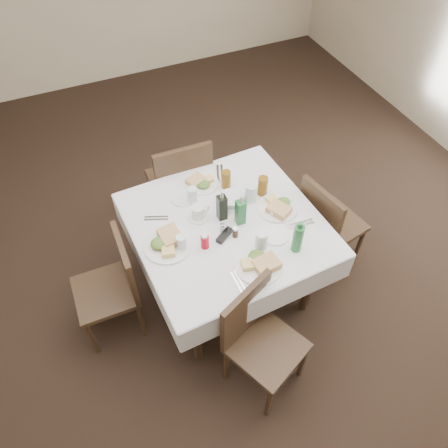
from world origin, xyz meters
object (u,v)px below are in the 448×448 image
(oil_cruet_dark, at_px, (222,207))
(water_w, at_px, (181,243))
(dining_table, at_px, (226,231))
(ketchup_bottle, at_px, (205,241))
(oil_cruet_green, at_px, (240,211))
(chair_south, at_px, (257,334))
(chair_west, at_px, (115,282))
(water_e, at_px, (251,193))
(bread_basket, at_px, (232,200))
(water_s, at_px, (261,241))
(water_n, at_px, (192,195))
(green_bottle, at_px, (298,238))
(chair_east, at_px, (326,222))
(chair_north, at_px, (181,181))
(coffee_mug, at_px, (198,213))

(oil_cruet_dark, bearing_deg, water_w, -157.25)
(dining_table, bearing_deg, ketchup_bottle, -147.70)
(oil_cruet_dark, xyz_separation_m, oil_cruet_green, (0.10, -0.09, -0.00))
(chair_south, bearing_deg, chair_west, 133.86)
(water_e, relative_size, bread_basket, 0.74)
(water_e, height_order, bread_basket, water_e)
(water_s, height_order, oil_cruet_green, oil_cruet_green)
(water_w, distance_m, bread_basket, 0.51)
(dining_table, bearing_deg, water_n, 116.90)
(green_bottle, bearing_deg, chair_west, 159.56)
(chair_east, relative_size, water_e, 6.09)
(bread_basket, xyz_separation_m, green_bottle, (0.21, -0.53, 0.08))
(water_w, distance_m, oil_cruet_dark, 0.37)
(bread_basket, bearing_deg, water_w, -152.48)
(chair_south, xyz_separation_m, chair_west, (-0.70, 0.73, -0.01))
(chair_west, bearing_deg, green_bottle, -20.44)
(chair_east, height_order, oil_cruet_green, oil_cruet_green)
(oil_cruet_dark, bearing_deg, chair_north, 95.41)
(oil_cruet_dark, bearing_deg, ketchup_bottle, -136.86)
(water_s, xyz_separation_m, oil_cruet_green, (-0.03, 0.25, 0.03))
(ketchup_bottle, xyz_separation_m, green_bottle, (0.52, -0.25, 0.06))
(oil_cruet_dark, distance_m, ketchup_bottle, 0.28)
(water_s, distance_m, oil_cruet_dark, 0.36)
(chair_north, bearing_deg, chair_south, -91.25)
(chair_north, relative_size, green_bottle, 3.85)
(chair_west, xyz_separation_m, green_bottle, (1.12, -0.42, 0.38))
(water_s, height_order, water_e, water_s)
(chair_east, bearing_deg, bread_basket, 161.25)
(chair_east, xyz_separation_m, water_w, (-1.13, -0.01, 0.32))
(water_w, bearing_deg, chair_east, 0.32)
(chair_north, bearing_deg, dining_table, -84.30)
(water_s, distance_m, green_bottle, 0.23)
(water_w, height_order, oil_cruet_dark, oil_cruet_dark)
(bread_basket, bearing_deg, oil_cruet_green, -96.38)
(chair_north, distance_m, chair_west, 1.01)
(chair_south, distance_m, water_n, 1.02)
(oil_cruet_green, height_order, green_bottle, green_bottle)
(water_n, distance_m, ketchup_bottle, 0.41)
(water_s, xyz_separation_m, water_w, (-0.46, 0.20, -0.01))
(chair_south, xyz_separation_m, chair_east, (0.89, 0.61, -0.00))
(chair_west, relative_size, ketchup_bottle, 7.53)
(dining_table, bearing_deg, chair_south, -98.46)
(dining_table, relative_size, water_w, 11.18)
(water_n, xyz_separation_m, water_w, (-0.21, -0.36, -0.01))
(water_e, bearing_deg, green_bottle, -81.52)
(dining_table, relative_size, water_e, 9.02)
(chair_south, height_order, water_e, water_e)
(chair_east, bearing_deg, dining_table, 174.12)
(coffee_mug, relative_size, green_bottle, 0.62)
(water_s, height_order, coffee_mug, water_s)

